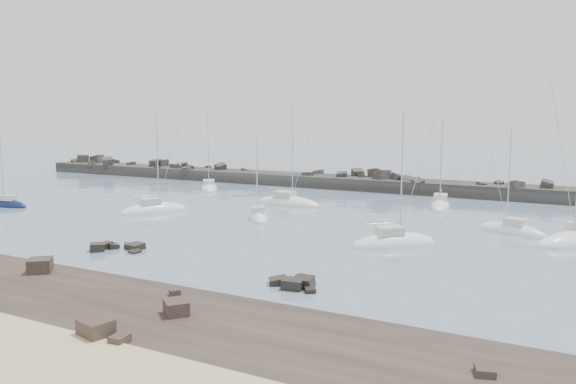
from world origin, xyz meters
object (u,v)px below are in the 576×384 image
Objects in this scene: sailboat_6 at (440,207)px; sailboat_7 at (393,243)px; sailboat_2 at (7,205)px; sailboat_4 at (287,204)px; sailboat_1 at (209,188)px; sailboat_5 at (258,217)px; sailboat_3 at (154,211)px; sailboat_8 at (512,231)px.

sailboat_6 is 0.97× the size of sailboat_7.
sailboat_2 is 0.68× the size of sailboat_4.
sailboat_1 is 28.50m from sailboat_2.
sailboat_5 is 23.45m from sailboat_6.
sailboat_1 is 1.03× the size of sailboat_7.
sailboat_1 is 1.07× the size of sailboat_6.
sailboat_1 is 20.95m from sailboat_3.
sailboat_4 reaches higher than sailboat_8.
sailboat_1 reaches higher than sailboat_6.
sailboat_4 is 1.12× the size of sailboat_7.
sailboat_7 is at bearing -6.65° from sailboat_3.
sailboat_3 is at bearing -170.00° from sailboat_8.
sailboat_6 is at bearing 26.79° from sailboat_2.
sailboat_8 is (9.63, -11.92, -0.01)m from sailboat_6.
sailboat_5 is 26.34m from sailboat_8.
sailboat_3 is at bearing 16.57° from sailboat_2.
sailboat_8 is (58.02, 12.51, -0.00)m from sailboat_2.
sailboat_3 is 35.01m from sailboat_6.
sailboat_5 is at bearing -133.80° from sailboat_6.
sailboat_2 is 0.78× the size of sailboat_6.
sailboat_3 is at bearing -147.47° from sailboat_6.
sailboat_2 is at bearing -153.21° from sailboat_6.
sailboat_7 is 1.16× the size of sailboat_8.
sailboat_4 is 24.52m from sailboat_7.
sailboat_2 is 35.27m from sailboat_4.
sailboat_1 reaches higher than sailboat_3.
sailboat_2 is 54.21m from sailboat_6.
sailboat_5 is at bearing -80.67° from sailboat_4.
sailboat_1 is at bearing 156.43° from sailboat_4.
sailboat_4 reaches higher than sailboat_1.
sailboat_5 is (32.16, 7.51, -0.01)m from sailboat_2.
sailboat_3 is (18.87, 5.62, 0.00)m from sailboat_2.
sailboat_4 is 1.15× the size of sailboat_6.
sailboat_6 is at bearing 32.53° from sailboat_3.
sailboat_1 is at bearing 137.34° from sailboat_5.
sailboat_4 reaches higher than sailboat_3.
sailboat_6 reaches higher than sailboat_2.
sailboat_4 is 10.39m from sailboat_5.
sailboat_8 is at bearing 50.19° from sailboat_7.
sailboat_1 is 19.56m from sailboat_4.
sailboat_3 is 39.75m from sailboat_8.
sailboat_6 is 1.13× the size of sailboat_8.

